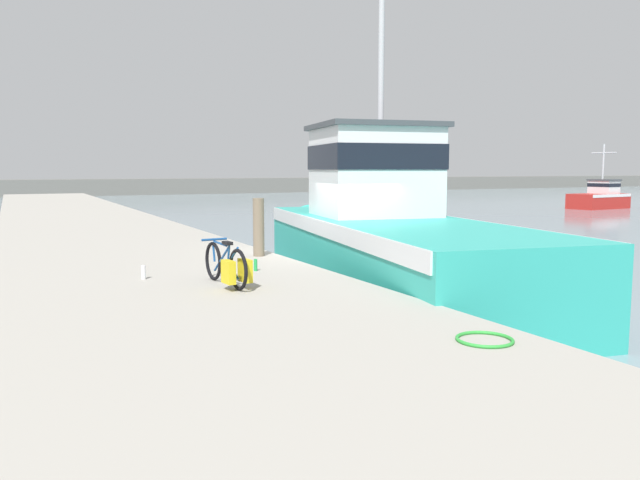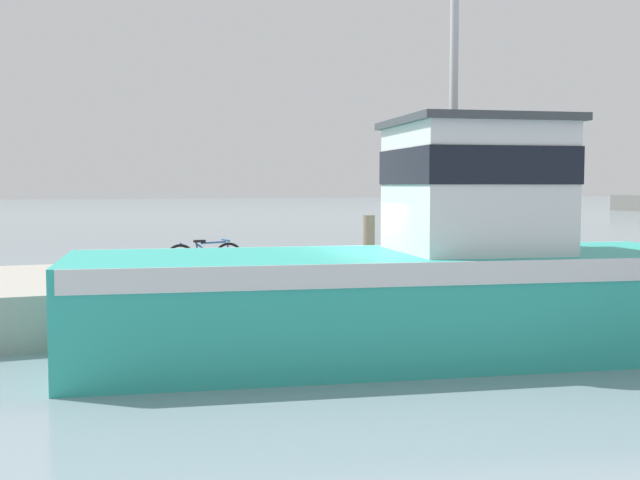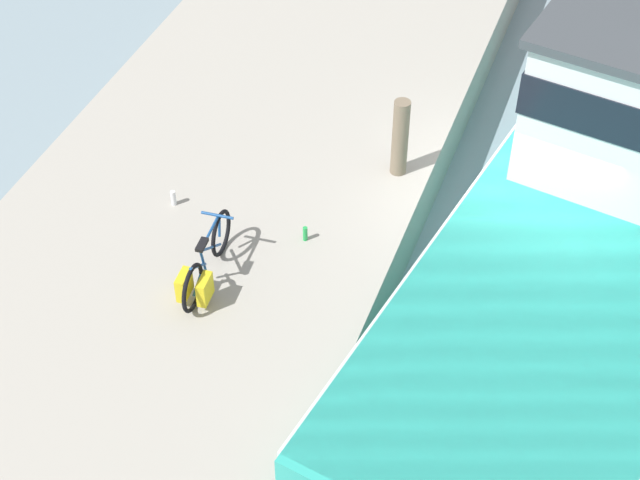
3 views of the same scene
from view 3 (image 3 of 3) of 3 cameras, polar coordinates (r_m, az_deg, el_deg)
The scene contains 7 objects.
ground_plane at distance 14.91m, azimuth 10.92°, elevation -0.59°, with size 320.00×320.00×0.00m, color gray.
dock_pier at distance 15.42m, azimuth -4.02°, elevation 4.36°, with size 5.63×80.00×0.96m, color #A39E93.
fishing_boat_main at distance 13.83m, azimuth 16.33°, elevation 1.59°, with size 5.12×12.63×8.74m.
bicycle_touring at distance 12.65m, azimuth -6.83°, elevation -1.62°, with size 0.50×1.69×0.72m.
mooring_post at distance 14.17m, azimuth 4.69°, elevation 5.95°, with size 0.24×0.24×1.25m, color #756651.
water_bottle_by_bike at distance 14.03m, azimuth -8.53°, elevation 2.44°, with size 0.08×0.08×0.24m, color silver.
water_bottle_on_curb at distance 13.34m, azimuth -0.87°, elevation 0.37°, with size 0.06×0.06×0.22m, color green.
Camera 3 is at (0.94, -10.82, 10.21)m, focal length 55.00 mm.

